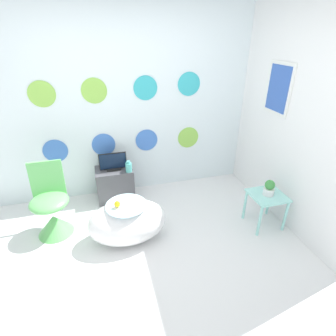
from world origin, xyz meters
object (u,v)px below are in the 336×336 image
chair (52,213)px  tv (113,162)px  bathtub (128,222)px  potted_plant_left (269,188)px  vase (129,167)px

chair → tv: size_ratio=2.35×
bathtub → potted_plant_left: 1.68m
bathtub → vase: bearing=80.2°
chair → tv: chair is taller
bathtub → tv: size_ratio=2.38×
bathtub → tv: tv is taller
tv → potted_plant_left: tv is taller
tv → potted_plant_left: 2.02m
chair → tv: 0.99m
bathtub → tv: 0.96m
chair → tv: (0.77, 0.55, 0.29)m
tv → bathtub: bearing=-86.3°
chair → tv: bearing=35.6°
bathtub → potted_plant_left: (1.65, -0.17, 0.28)m
bathtub → potted_plant_left: bearing=-5.8°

